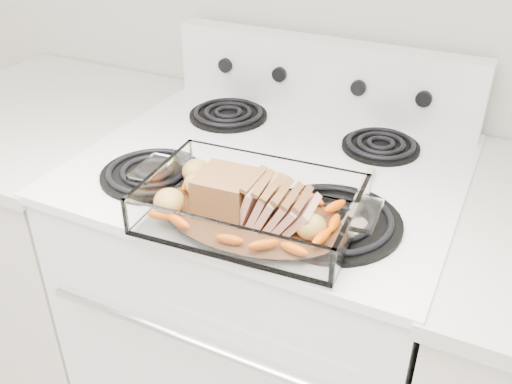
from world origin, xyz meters
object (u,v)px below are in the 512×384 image
at_px(electric_range, 269,318).
at_px(pork_roast, 244,198).
at_px(counter_left, 67,252).
at_px(baking_dish, 251,212).

xyz_separation_m(electric_range, pork_roast, (0.05, -0.23, 0.51)).
height_order(electric_range, pork_roast, electric_range).
distance_m(counter_left, pork_roast, 0.91).
height_order(counter_left, pork_roast, pork_roast).
relative_size(baking_dish, pork_roast, 1.73).
height_order(counter_left, baking_dish, baking_dish).
bearing_deg(counter_left, baking_dish, -17.24).
bearing_deg(electric_range, baking_dish, -74.27).
relative_size(electric_range, pork_roast, 5.32).
bearing_deg(counter_left, pork_roast, -17.52).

